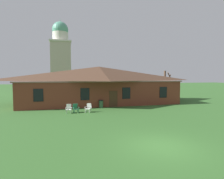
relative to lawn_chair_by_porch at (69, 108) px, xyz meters
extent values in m
plane|color=#336028|center=(4.75, -11.14, -0.50)|extent=(200.00, 200.00, 0.00)
cube|color=brown|center=(4.75, 7.69, 1.10)|extent=(21.63, 10.00, 3.20)
cube|color=#835E55|center=(4.75, 7.69, 2.78)|extent=(22.06, 10.20, 0.16)
pyramid|color=#4C3323|center=(4.75, 7.69, 3.91)|extent=(22.49, 10.40, 2.11)
cube|color=black|center=(-3.36, 2.66, 1.26)|extent=(1.10, 0.06, 1.50)
cube|color=black|center=(2.05, 2.66, 1.26)|extent=(1.10, 0.06, 1.50)
cube|color=black|center=(7.45, 2.66, 1.26)|extent=(1.10, 0.06, 1.50)
cube|color=black|center=(12.86, 2.66, 1.26)|extent=(1.10, 0.06, 1.50)
cube|color=#422819|center=(5.69, 2.66, 0.55)|extent=(1.10, 0.06, 2.10)
cube|color=#BCB29E|center=(-1.10, 28.17, 5.70)|extent=(4.80, 4.80, 12.39)
cube|color=silver|center=(-1.10, 28.17, 12.07)|extent=(5.18, 5.18, 0.36)
cylinder|color=silver|center=(-1.10, 28.17, 13.35)|extent=(3.80, 3.80, 2.20)
sphere|color=#569E84|center=(-1.10, 28.17, 15.13)|extent=(3.88, 3.88, 3.88)
cone|color=#569E84|center=(-1.10, 28.17, 17.47)|extent=(0.24, 0.24, 1.00)
cube|color=silver|center=(0.20, -0.36, -0.32)|extent=(0.05, 0.05, 0.36)
cube|color=silver|center=(-0.26, -0.32, -0.32)|extent=(0.05, 0.05, 0.36)
cube|color=silver|center=(0.24, 0.08, -0.32)|extent=(0.05, 0.05, 0.36)
cube|color=silver|center=(-0.22, 0.12, -0.32)|extent=(0.05, 0.05, 0.36)
cube|color=silver|center=(-0.01, -0.12, -0.11)|extent=(0.59, 0.57, 0.05)
cube|color=silver|center=(0.02, 0.19, 0.19)|extent=(0.53, 0.24, 0.54)
cube|color=silver|center=(0.28, -0.17, 0.08)|extent=(0.10, 0.47, 0.03)
cube|color=silver|center=(0.26, -0.33, -0.03)|extent=(0.04, 0.04, 0.22)
cube|color=silver|center=(-0.30, -0.12, 0.08)|extent=(0.10, 0.47, 0.03)
cube|color=silver|center=(-0.32, -0.28, -0.03)|extent=(0.04, 0.04, 0.22)
cube|color=#28704C|center=(1.02, -0.19, -0.32)|extent=(0.06, 0.06, 0.36)
cube|color=#28704C|center=(0.57, -0.27, -0.32)|extent=(0.06, 0.06, 0.36)
cube|color=#28704C|center=(0.94, 0.25, -0.32)|extent=(0.06, 0.06, 0.36)
cube|color=#28704C|center=(0.49, 0.16, -0.32)|extent=(0.06, 0.06, 0.36)
cube|color=#28704C|center=(0.76, -0.01, -0.11)|extent=(0.63, 0.61, 0.05)
cube|color=#28704C|center=(0.70, 0.29, 0.19)|extent=(0.54, 0.29, 0.54)
cube|color=#28704C|center=(1.05, 0.02, 0.08)|extent=(0.15, 0.47, 0.03)
cube|color=#28704C|center=(1.08, -0.14, -0.03)|extent=(0.05, 0.05, 0.22)
cube|color=#28704C|center=(0.48, -0.09, 0.08)|extent=(0.15, 0.47, 0.03)
cube|color=#28704C|center=(0.51, -0.25, -0.03)|extent=(0.05, 0.05, 0.22)
cube|color=silver|center=(2.15, -0.41, -0.32)|extent=(0.07, 0.07, 0.36)
cube|color=silver|center=(1.76, -0.16, -0.32)|extent=(0.07, 0.07, 0.36)
cube|color=silver|center=(2.38, -0.03, -0.32)|extent=(0.07, 0.07, 0.36)
cube|color=silver|center=(2.00, 0.21, -0.32)|extent=(0.07, 0.07, 0.36)
cube|color=silver|center=(2.07, -0.10, -0.11)|extent=(0.73, 0.73, 0.05)
cube|color=silver|center=(2.24, 0.17, 0.19)|extent=(0.54, 0.43, 0.54)
cube|color=silver|center=(2.31, -0.27, 0.08)|extent=(0.30, 0.43, 0.03)
cube|color=silver|center=(2.22, -0.40, -0.03)|extent=(0.06, 0.06, 0.22)
cube|color=silver|center=(1.82, 0.04, 0.08)|extent=(0.30, 0.43, 0.03)
cube|color=silver|center=(1.73, -0.10, -0.03)|extent=(0.06, 0.06, 0.22)
cylinder|color=brown|center=(16.91, 9.13, 1.99)|extent=(0.36, 0.36, 4.98)
cylinder|color=brown|center=(17.43, 8.45, 3.49)|extent=(1.53, 1.23, 1.38)
cylinder|color=brown|center=(17.55, 8.71, 2.81)|extent=(1.03, 1.44, 1.24)
cylinder|color=brown|center=(17.65, 8.94, 3.24)|extent=(0.56, 1.60, 1.17)
cylinder|color=#335638|center=(4.02, 2.39, -0.05)|extent=(0.52, 0.52, 0.90)
cylinder|color=black|center=(4.02, 2.39, 0.44)|extent=(0.56, 0.56, 0.08)
camera|label=1|loc=(-0.45, -20.13, 3.37)|focal=29.51mm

